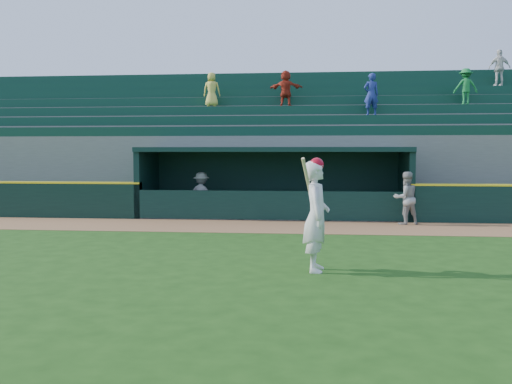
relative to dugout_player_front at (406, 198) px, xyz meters
The scene contains 7 objects.
ground 7.34m from the dugout_player_front, 126.31° to the right, with size 120.00×120.00×0.00m, color #1C4210.
warning_track 4.50m from the dugout_player_front, 167.29° to the right, with size 40.00×3.00×0.01m, color brown.
dugout_player_front is the anchor object (origin of this frame).
dugout_player_inside 7.09m from the dugout_player_front, 166.57° to the left, with size 1.02×0.59×1.58m, color #A1A19C.
dugout 4.84m from the dugout_player_front, 153.73° to the left, with size 9.40×2.80×2.46m.
stands 8.10m from the dugout_player_front, 122.64° to the left, with size 34.50×6.25×6.62m.
batter_at_plate 7.94m from the dugout_player_front, 110.89° to the right, with size 0.56×0.86×2.20m.
Camera 1 is at (1.46, -12.46, 2.29)m, focal length 40.00 mm.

